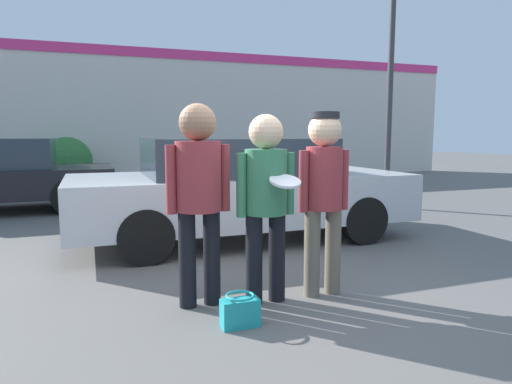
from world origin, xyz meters
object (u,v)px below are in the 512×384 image
at_px(street_lamp, 405,31).
at_px(shrub, 67,162).
at_px(person_right, 324,186).
at_px(parked_car_near, 240,188).
at_px(person_middle_with_frisbee, 266,191).
at_px(person_left, 199,185).
at_px(handbag, 240,311).

distance_m(street_lamp, shrub, 9.73).
bearing_deg(person_right, parked_car_near, 89.90).
relative_size(person_middle_with_frisbee, person_right, 0.98).
bearing_deg(street_lamp, person_right, -134.21).
bearing_deg(person_left, shrub, 97.92).
distance_m(street_lamp, handbag, 7.59).
distance_m(person_left, person_right, 1.16).
height_order(person_right, street_lamp, street_lamp).
height_order(street_lamp, shrub, street_lamp).
xyz_separation_m(person_left, shrub, (-1.47, 10.53, -0.36)).
bearing_deg(street_lamp, person_left, -142.18).
distance_m(person_right, shrub, 10.98).
height_order(person_left, person_right, person_left).
bearing_deg(person_left, person_middle_with_frisbee, -11.99).
distance_m(person_left, street_lamp, 7.01).
distance_m(person_middle_with_frisbee, shrub, 10.85).
bearing_deg(shrub, person_left, -82.08).
height_order(person_right, handbag, person_right).
distance_m(person_left, person_middle_with_frisbee, 0.59).
bearing_deg(parked_car_near, shrub, 107.75).
distance_m(parked_car_near, handbag, 3.13).
xyz_separation_m(shrub, handbag, (1.65, -11.09, -0.59)).
xyz_separation_m(street_lamp, shrub, (-6.64, 6.51, -2.83)).
bearing_deg(handbag, person_left, 108.52).
height_order(parked_car_near, shrub, parked_car_near).
height_order(person_middle_with_frisbee, street_lamp, street_lamp).
xyz_separation_m(person_middle_with_frisbee, street_lamp, (4.60, 4.14, 2.54)).
height_order(person_middle_with_frisbee, parked_car_near, person_middle_with_frisbee).
xyz_separation_m(person_right, shrub, (-2.61, 10.65, -0.31)).
xyz_separation_m(parked_car_near, street_lamp, (4.02, 1.67, 2.81)).
bearing_deg(shrub, parked_car_near, -72.25).
relative_size(person_middle_with_frisbee, parked_car_near, 0.35).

